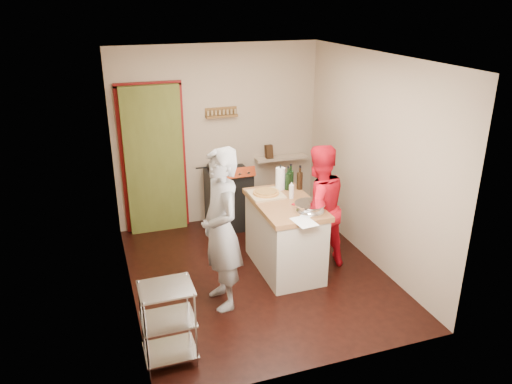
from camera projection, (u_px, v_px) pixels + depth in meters
floor at (258, 274)px, 6.15m from camera, size 3.50×3.50×0.00m
back_wall at (174, 151)px, 7.11m from camera, size 3.00×0.44×2.60m
left_wall at (122, 190)px, 5.22m from camera, size 0.04×3.50×2.60m
right_wall at (373, 161)px, 6.12m from camera, size 0.04×3.50×2.60m
ceiling at (258, 56)px, 5.19m from camera, size 3.00×3.50×0.02m
stove at (229, 198)px, 7.25m from camera, size 0.60×0.63×1.00m
wire_shelving at (168, 320)px, 4.55m from camera, size 0.48×0.40×0.80m
island at (285, 234)px, 6.11m from camera, size 0.72×1.35×1.21m
person_stripe at (221, 230)px, 5.26m from camera, size 0.48×0.69×1.79m
person_red at (317, 208)px, 6.06m from camera, size 0.84×0.70×1.58m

